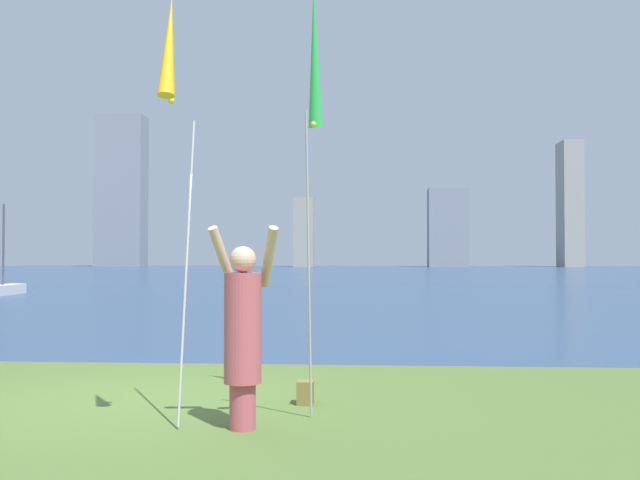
% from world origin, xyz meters
% --- Properties ---
extents(ground, '(120.00, 138.00, 0.12)m').
position_xyz_m(ground, '(0.00, 50.95, -0.06)').
color(ground, '#4C662D').
extents(person, '(0.72, 0.53, 1.95)m').
position_xyz_m(person, '(1.47, -1.38, 0.96)').
color(person, '#B24C59').
rests_on(person, ground).
extents(kite_flag_left, '(0.16, 1.13, 4.05)m').
position_xyz_m(kite_flag_left, '(0.86, -1.76, 3.44)').
color(kite_flag_left, '#B2B2B7').
rests_on(kite_flag_left, ground).
extents(kite_flag_right, '(0.16, 1.32, 4.61)m').
position_xyz_m(kite_flag_right, '(2.09, -0.41, 3.76)').
color(kite_flag_right, '#B2B2B7').
rests_on(kite_flag_right, ground).
extents(bag, '(0.18, 0.20, 0.26)m').
position_xyz_m(bag, '(1.97, -0.19, 0.13)').
color(bag, olive).
rests_on(bag, ground).
extents(sailboat_0, '(0.93, 3.09, 3.93)m').
position_xyz_m(sailboat_0, '(-13.12, 21.68, 0.27)').
color(sailboat_0, silver).
rests_on(sailboat_0, ground).
extents(skyline_tower_0, '(7.88, 4.29, 25.13)m').
position_xyz_m(skyline_tower_0, '(-38.48, 107.79, 12.56)').
color(skyline_tower_0, gray).
rests_on(skyline_tower_0, ground).
extents(skyline_tower_1, '(3.15, 3.08, 11.09)m').
position_xyz_m(skyline_tower_1, '(-7.72, 106.18, 5.54)').
color(skyline_tower_1, gray).
rests_on(skyline_tower_1, ground).
extents(skyline_tower_2, '(6.18, 4.05, 12.32)m').
position_xyz_m(skyline_tower_2, '(15.13, 105.16, 6.16)').
color(skyline_tower_2, gray).
rests_on(skyline_tower_2, ground).
extents(skyline_tower_3, '(3.16, 5.33, 20.27)m').
position_xyz_m(skyline_tower_3, '(35.22, 109.56, 10.13)').
color(skyline_tower_3, gray).
rests_on(skyline_tower_3, ground).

